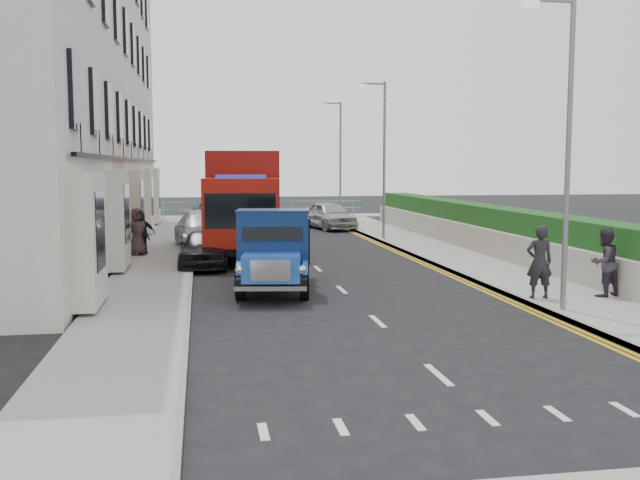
% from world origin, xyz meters
% --- Properties ---
extents(ground, '(120.00, 120.00, 0.00)m').
position_xyz_m(ground, '(0.00, 0.00, 0.00)').
color(ground, black).
rests_on(ground, ground).
extents(pavement_west, '(2.40, 38.00, 0.12)m').
position_xyz_m(pavement_west, '(-5.20, 9.00, 0.06)').
color(pavement_west, gray).
rests_on(pavement_west, ground).
extents(pavement_east, '(2.60, 38.00, 0.12)m').
position_xyz_m(pavement_east, '(5.30, 9.00, 0.06)').
color(pavement_east, gray).
rests_on(pavement_east, ground).
extents(promenade, '(30.00, 2.50, 0.12)m').
position_xyz_m(promenade, '(0.00, 29.00, 0.06)').
color(promenade, gray).
rests_on(promenade, ground).
extents(sea_plane, '(120.00, 120.00, 0.00)m').
position_xyz_m(sea_plane, '(0.00, 60.00, 0.00)').
color(sea_plane, slate).
rests_on(sea_plane, ground).
extents(terrace_west, '(6.31, 30.20, 14.25)m').
position_xyz_m(terrace_west, '(-9.47, 13.00, 7.17)').
color(terrace_west, silver).
rests_on(terrace_west, ground).
extents(garden_east, '(1.45, 28.00, 1.75)m').
position_xyz_m(garden_east, '(7.21, 9.00, 0.90)').
color(garden_east, '#B2AD9E').
rests_on(garden_east, ground).
extents(seafront_railing, '(13.00, 0.08, 1.11)m').
position_xyz_m(seafront_railing, '(0.00, 28.20, 0.58)').
color(seafront_railing, '#59B2A5').
rests_on(seafront_railing, ground).
extents(lamp_near, '(1.23, 0.18, 7.00)m').
position_xyz_m(lamp_near, '(4.18, -2.00, 4.00)').
color(lamp_near, slate).
rests_on(lamp_near, ground).
extents(lamp_mid, '(1.23, 0.18, 7.00)m').
position_xyz_m(lamp_mid, '(4.18, 14.00, 4.00)').
color(lamp_mid, slate).
rests_on(lamp_mid, ground).
extents(lamp_far, '(1.23, 0.18, 7.00)m').
position_xyz_m(lamp_far, '(4.18, 24.00, 4.00)').
color(lamp_far, slate).
rests_on(lamp_far, ground).
extents(bedford_lorry, '(2.44, 4.82, 2.19)m').
position_xyz_m(bedford_lorry, '(-1.88, 1.65, 1.01)').
color(bedford_lorry, black).
rests_on(bedford_lorry, ground).
extents(red_lorry, '(3.18, 7.57, 3.86)m').
position_xyz_m(red_lorry, '(-2.13, 9.68, 2.06)').
color(red_lorry, black).
rests_on(red_lorry, ground).
extents(parked_car_front, '(1.88, 4.00, 1.32)m').
position_xyz_m(parked_car_front, '(-3.60, 7.00, 0.66)').
color(parked_car_front, black).
rests_on(parked_car_front, ground).
extents(parked_car_mid, '(1.80, 4.14, 1.33)m').
position_xyz_m(parked_car_mid, '(-3.13, 12.00, 0.66)').
color(parked_car_mid, '#4E61A8').
rests_on(parked_car_mid, ground).
extents(parked_car_rear, '(2.71, 5.48, 1.53)m').
position_xyz_m(parked_car_rear, '(-3.60, 12.00, 0.77)').
color(parked_car_rear, '#ADAEB2').
rests_on(parked_car_rear, ground).
extents(seafront_car_left, '(2.57, 5.07, 1.37)m').
position_xyz_m(seafront_car_left, '(-2.95, 25.55, 0.69)').
color(seafront_car_left, black).
rests_on(seafront_car_left, ground).
extents(seafront_car_right, '(2.63, 4.61, 1.48)m').
position_xyz_m(seafront_car_right, '(2.98, 20.25, 0.74)').
color(seafront_car_right, '#A5A6AA').
rests_on(seafront_car_right, ground).
extents(pedestrian_east_near, '(0.70, 0.49, 1.80)m').
position_xyz_m(pedestrian_east_near, '(4.40, -0.62, 1.02)').
color(pedestrian_east_near, black).
rests_on(pedestrian_east_near, pavement_east).
extents(pedestrian_east_far, '(0.99, 0.88, 1.71)m').
position_xyz_m(pedestrian_east_far, '(6.10, -0.65, 0.98)').
color(pedestrian_east_far, '#312A33').
rests_on(pedestrian_east_far, pavement_east).
extents(pedestrian_west_near, '(0.90, 0.39, 1.54)m').
position_xyz_m(pedestrian_west_near, '(-5.83, 9.82, 0.89)').
color(pedestrian_west_near, black).
rests_on(pedestrian_west_near, pavement_west).
extents(pedestrian_west_far, '(1.00, 0.91, 1.72)m').
position_xyz_m(pedestrian_west_far, '(-6.00, 9.64, 0.98)').
color(pedestrian_west_far, '#42302F').
rests_on(pedestrian_west_far, pavement_west).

